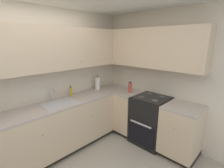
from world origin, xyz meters
The scene contains 14 objects.
wall_back centered at (0.00, 1.49, 1.25)m, with size 4.19×0.05×2.51m, color beige.
wall_right centered at (2.07, 0.00, 1.25)m, with size 0.05×3.04×2.51m, color beige.
lower_cabinets_back centered at (0.41, 1.17, 0.45)m, with size 2.07×0.62×0.88m.
countertop_back centered at (0.41, 1.17, 0.90)m, with size 3.27×0.60×0.04m, color #B7A89E.
lower_cabinets_right centered at (1.75, 0.02, 0.45)m, with size 0.62×1.58×0.88m.
countertop_right centered at (1.75, 0.02, 0.90)m, with size 0.60×1.58×0.03m.
oven_range centered at (1.77, 0.17, 0.47)m, with size 0.68×0.62×1.07m.
upper_cabinets_back centered at (0.25, 1.31, 1.82)m, with size 2.95×0.34×0.71m.
upper_cabinets_right centered at (1.89, 0.40, 1.82)m, with size 0.32×2.13×0.71m.
sink centered at (0.40, 1.14, 0.88)m, with size 0.56×0.40×0.10m.
faucet centered at (0.41, 1.35, 1.05)m, with size 0.07×0.16×0.22m.
soap_bottle centered at (0.76, 1.35, 1.01)m, with size 0.05×0.05×0.20m.
paper_towel_roll centered at (1.42, 1.33, 1.05)m, with size 0.11×0.11×0.33m.
oil_bottle centered at (1.75, 0.68, 1.02)m, with size 0.08×0.08×0.22m.
Camera 1 is at (-0.86, -1.32, 1.94)m, focal length 26.37 mm.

